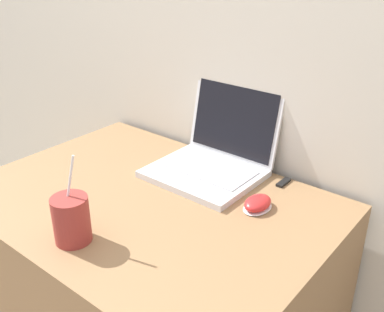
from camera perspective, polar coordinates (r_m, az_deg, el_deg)
name	(u,v)px	position (r m, az deg, el deg)	size (l,w,h in m)	color
desk	(151,295)	(1.48, -5.18, -17.19)	(1.01, 0.72, 0.71)	#936D47
laptop	(215,155)	(1.40, 2.89, 0.18)	(0.32, 0.32, 0.26)	silver
drink_cup	(71,219)	(1.11, -15.08, -7.69)	(0.09, 0.09, 0.22)	#9E332D
computer_mouse	(258,204)	(1.23, 8.33, -6.01)	(0.07, 0.10, 0.03)	white
usb_stick	(284,182)	(1.37, 11.55, -3.31)	(0.02, 0.06, 0.01)	black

